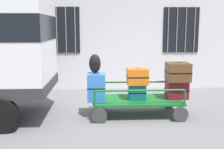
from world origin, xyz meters
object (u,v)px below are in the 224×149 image
Objects in this scene: suitcase_center_bottom at (177,89)px; suitcase_left_bottom at (97,87)px; backpack at (95,64)px; luggage_cart at (137,102)px; suitcase_center_middle at (178,72)px; suitcase_midleft_bottom at (137,91)px; suitcase_midleft_middle at (137,76)px.

suitcase_left_bottom is at bearing -178.17° from suitcase_center_bottom.
suitcase_center_bottom is at bearing 0.81° from backpack.
luggage_cart is 1.04m from suitcase_left_bottom.
suitcase_left_bottom reaches higher than luggage_cart.
suitcase_left_bottom is 1.23× the size of suitcase_center_bottom.
suitcase_center_middle is 1.97m from backpack.
suitcase_left_bottom is at bearing -176.63° from suitcase_midleft_bottom.
luggage_cart is at bearing 90.00° from suitcase_midleft_middle.
suitcase_midleft_middle is 0.97m from suitcase_center_middle.
luggage_cart is 3.81× the size of suitcase_center_middle.
suitcase_midleft_middle is at bearing -90.00° from suitcase_midleft_bottom.
luggage_cart is 4.90× the size of backpack.
luggage_cart is 1.01m from suitcase_center_bottom.
suitcase_center_bottom is at bearing 90.00° from suitcase_center_middle.
backpack reaches higher than suitcase_center_bottom.
suitcase_midleft_middle is at bearing 1.90° from suitcase_left_bottom.
backpack is at bearing 179.76° from suitcase_center_middle.
backpack reaches higher than suitcase_midleft_bottom.
backpack is (-1.00, -0.02, 0.68)m from suitcase_midleft_bottom.
suitcase_midleft_bottom is 1.07m from suitcase_center_middle.
suitcase_midleft_bottom is 0.79× the size of suitcase_center_bottom.
backpack is (-1.00, -0.00, 0.93)m from luggage_cart.
backpack is at bearing 179.89° from suitcase_midleft_middle.
suitcase_midleft_middle reaches higher than suitcase_midleft_bottom.
suitcase_midleft_middle is 1.02m from suitcase_center_bottom.
backpack is at bearing -178.68° from suitcase_midleft_bottom.
suitcase_midleft_middle is (0.00, -0.00, 0.62)m from luggage_cart.
suitcase_center_middle is at bearing -0.37° from suitcase_midleft_middle.
suitcase_midleft_middle is at bearing -178.25° from suitcase_center_bottom.
suitcase_center_middle is (1.93, 0.03, 0.34)m from suitcase_left_bottom.
suitcase_center_bottom reaches higher than suitcase_midleft_bottom.
suitcase_left_bottom is 1.56× the size of suitcase_midleft_bottom.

